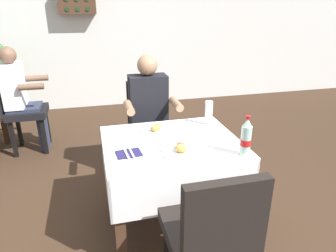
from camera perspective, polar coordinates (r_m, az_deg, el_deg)
ground_plane at (r=2.55m, az=-1.10°, el=-19.50°), size 11.00×11.00×0.00m
back_wall at (r=5.40m, az=-10.39°, el=19.62°), size 11.00×0.12×3.01m
main_dining_table at (r=2.36m, az=0.60°, el=-6.68°), size 1.01×0.84×0.73m
chair_far_diner_seat at (r=3.08m, az=-3.28°, el=0.31°), size 0.44×0.50×0.97m
chair_near_camera_side at (r=1.73m, az=7.94°, el=-19.22°), size 0.44×0.50×0.97m
seated_diner_far at (r=2.92m, az=-3.48°, el=2.36°), size 0.50×0.46×1.26m
plate_near_camera at (r=2.09m, az=2.50°, el=-4.60°), size 0.26×0.26×0.07m
plate_far_diner at (r=2.44m, az=-2.30°, el=-0.67°), size 0.23×0.23×0.07m
beer_glass_left at (r=2.58m, az=7.66°, el=2.61°), size 0.07×0.07×0.21m
cola_bottle_primary at (r=2.09m, az=14.43°, el=-2.22°), size 0.07×0.07×0.28m
napkin_cutlery_set at (r=2.10m, az=-7.38°, el=-5.11°), size 0.18×0.19×0.01m
background_chair_right at (r=4.00m, az=-26.30°, el=3.14°), size 0.50×0.44×0.97m
background_patron at (r=3.95m, az=-25.99°, el=5.37°), size 0.46×0.50×1.26m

